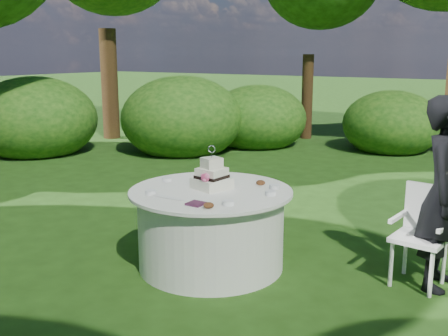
{
  "coord_description": "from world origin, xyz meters",
  "views": [
    {
      "loc": [
        2.71,
        -3.99,
        2.04
      ],
      "look_at": [
        0.15,
        0.0,
        1.0
      ],
      "focal_mm": 42.0,
      "sensor_mm": 36.0,
      "label": 1
    }
  ],
  "objects": [
    {
      "name": "table",
      "position": [
        0.0,
        0.0,
        0.39
      ],
      "size": [
        1.56,
        1.56,
        0.77
      ],
      "color": "silver",
      "rests_on": "ground"
    },
    {
      "name": "petal_cups",
      "position": [
        0.32,
        -0.05,
        0.79
      ],
      "size": [
        0.1,
        1.01,
        0.05
      ],
      "color": "#562D16",
      "rests_on": "table"
    },
    {
      "name": "feather_plume",
      "position": [
        -0.19,
        -0.45,
        0.78
      ],
      "size": [
        0.48,
        0.07,
        0.01
      ],
      "primitive_type": "ellipsoid",
      "color": "silver",
      "rests_on": "table"
    },
    {
      "name": "napkins",
      "position": [
        0.17,
        -0.48,
        0.78
      ],
      "size": [
        0.14,
        0.14,
        0.02
      ],
      "primitive_type": "cube",
      "color": "#4C203C",
      "rests_on": "table"
    },
    {
      "name": "cake",
      "position": [
        -0.02,
        0.05,
        0.88
      ],
      "size": [
        0.38,
        0.38,
        0.42
      ],
      "color": "white",
      "rests_on": "table"
    },
    {
      "name": "chair",
      "position": [
        1.81,
        0.71,
        0.52
      ],
      "size": [
        0.49,
        0.47,
        0.9
      ],
      "color": "silver",
      "rests_on": "ground"
    },
    {
      "name": "ground",
      "position": [
        0.0,
        0.0,
        0.0
      ],
      "size": [
        80.0,
        80.0,
        0.0
      ],
      "primitive_type": "plane",
      "color": "#1E3E11",
      "rests_on": "ground"
    },
    {
      "name": "guest",
      "position": [
        1.95,
        0.72,
        0.85
      ],
      "size": [
        0.43,
        0.64,
        1.7
      ],
      "primitive_type": "imported",
      "rotation": [
        0.0,
        0.0,
        1.61
      ],
      "color": "black",
      "rests_on": "ground"
    },
    {
      "name": "votives",
      "position": [
        0.05,
        0.03,
        0.79
      ],
      "size": [
        1.23,
        0.97,
        0.04
      ],
      "color": "white",
      "rests_on": "table"
    }
  ]
}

